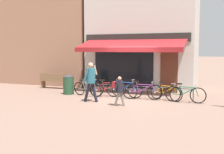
{
  "coord_description": "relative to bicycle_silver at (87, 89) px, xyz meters",
  "views": [
    {
      "loc": [
        4.09,
        -11.81,
        2.25
      ],
      "look_at": [
        -0.32,
        -0.52,
        1.05
      ],
      "focal_mm": 45.0,
      "sensor_mm": 36.0,
      "label": 1
    }
  ],
  "objects": [
    {
      "name": "litter_bin",
      "position": [
        -1.15,
        0.21,
        0.14
      ],
      "size": [
        0.54,
        0.54,
        0.99
      ],
      "color": "#23472D",
      "rests_on": "ground_plane"
    },
    {
      "name": "bicycle_green",
      "position": [
        4.58,
        0.04,
        0.01
      ],
      "size": [
        1.73,
        0.52,
        0.83
      ],
      "rotation": [
        0.08,
        0.0,
        -0.05
      ],
      "color": "black",
      "rests_on": "ground_plane"
    },
    {
      "name": "bicycle_red",
      "position": [
        0.96,
        0.26,
        0.01
      ],
      "size": [
        1.62,
        0.79,
        0.82
      ],
      "rotation": [
        0.06,
        0.0,
        0.42
      ],
      "color": "black",
      "rests_on": "ground_plane"
    },
    {
      "name": "bicycle_orange",
      "position": [
        3.72,
        0.31,
        -0.01
      ],
      "size": [
        1.6,
        0.85,
        0.81
      ],
      "rotation": [
        -0.12,
        0.0,
        -0.45
      ],
      "color": "black",
      "rests_on": "ground_plane"
    },
    {
      "name": "bicycle_purple",
      "position": [
        2.7,
        0.1,
        0.02
      ],
      "size": [
        1.81,
        0.52,
        0.83
      ],
      "rotation": [
        -0.02,
        0.0,
        0.09
      ],
      "color": "black",
      "rests_on": "ground_plane"
    },
    {
      "name": "bicycle_silver",
      "position": [
        0.0,
        0.0,
        0.0
      ],
      "size": [
        1.67,
        0.67,
        0.83
      ],
      "rotation": [
        0.15,
        0.0,
        -0.23
      ],
      "color": "black",
      "rests_on": "ground_plane"
    },
    {
      "name": "ground_plane",
      "position": [
        1.88,
        -0.18,
        -0.36
      ],
      "size": [
        160.0,
        160.0,
        0.0
      ],
      "primitive_type": "plane",
      "color": "#846656"
    },
    {
      "name": "shop_front",
      "position": [
        1.61,
        4.07,
        2.62
      ],
      "size": [
        6.11,
        4.71,
        5.98
      ],
      "color": "beige",
      "rests_on": "ground_plane"
    },
    {
      "name": "pedestrian_child",
      "position": [
        2.21,
        -1.64,
        0.38
      ],
      "size": [
        0.51,
        0.42,
        1.19
      ],
      "rotation": [
        0.0,
        0.0,
        -0.12
      ],
      "color": "slate",
      "rests_on": "ground_plane"
    },
    {
      "name": "neighbour_building",
      "position": [
        -5.39,
        4.58,
        3.0
      ],
      "size": [
        7.5,
        4.0,
        6.72
      ],
      "color": "#9E7056",
      "rests_on": "ground_plane"
    },
    {
      "name": "bicycle_blue",
      "position": [
        1.78,
        0.28,
        0.03
      ],
      "size": [
        1.78,
        0.52,
        0.88
      ],
      "rotation": [
        -0.06,
        0.0,
        0.02
      ],
      "color": "black",
      "rests_on": "ground_plane"
    },
    {
      "name": "park_bench",
      "position": [
        -3.03,
        1.73,
        0.11
      ],
      "size": [
        1.61,
        0.49,
        0.87
      ],
      "rotation": [
        0.0,
        0.0,
        0.03
      ],
      "color": "brown",
      "rests_on": "ground_plane"
    },
    {
      "name": "bike_rack_rail",
      "position": [
        2.32,
        0.35,
        0.14
      ],
      "size": [
        5.24,
        0.04,
        0.57
      ],
      "color": "#47494F",
      "rests_on": "ground_plane"
    },
    {
      "name": "pedestrian_adult",
      "position": [
        0.79,
        -1.25,
        0.68
      ],
      "size": [
        0.63,
        0.55,
        1.7
      ],
      "rotation": [
        0.0,
        0.0,
        -0.18
      ],
      "color": "black",
      "rests_on": "ground_plane"
    }
  ]
}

